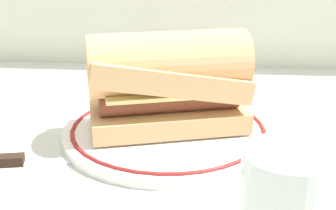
# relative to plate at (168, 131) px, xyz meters

# --- Properties ---
(ground_plane) EXTENTS (1.50, 1.50, 0.00)m
(ground_plane) POSITION_rel_plate_xyz_m (0.01, 0.00, -0.01)
(ground_plane) COLOR silver
(plate) EXTENTS (0.28, 0.28, 0.01)m
(plate) POSITION_rel_plate_xyz_m (0.00, 0.00, 0.00)
(plate) COLOR white
(plate) RESTS_ON ground_plane
(sausage_sandwich) EXTENTS (0.22, 0.15, 0.13)m
(sausage_sandwich) POSITION_rel_plate_xyz_m (0.00, -0.00, 0.07)
(sausage_sandwich) COLOR #DDAD75
(sausage_sandwich) RESTS_ON plate
(butter_knife) EXTENTS (0.14, 0.05, 0.01)m
(butter_knife) POSITION_rel_plate_xyz_m (-0.16, -0.09, -0.00)
(butter_knife) COLOR silver
(butter_knife) RESTS_ON ground_plane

